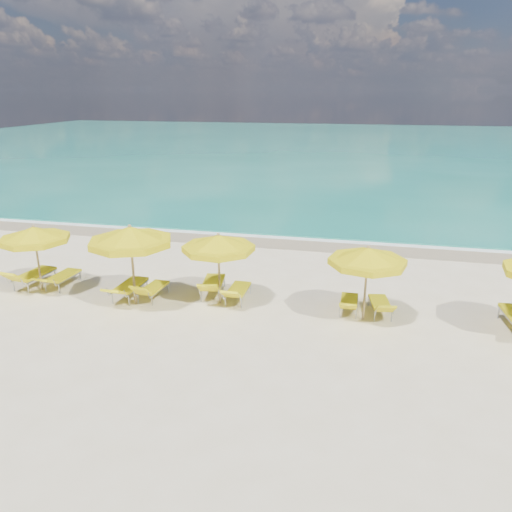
# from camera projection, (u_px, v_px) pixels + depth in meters

# --- Properties ---
(ground_plane) EXTENTS (120.00, 120.00, 0.00)m
(ground_plane) POSITION_uv_depth(u_px,v_px,m) (245.00, 307.00, 15.64)
(ground_plane) COLOR beige
(ocean) EXTENTS (120.00, 80.00, 0.30)m
(ocean) POSITION_uv_depth(u_px,v_px,m) (342.00, 146.00, 60.03)
(ocean) COLOR #147462
(ocean) RESTS_ON ground
(wet_sand_band) EXTENTS (120.00, 2.60, 0.01)m
(wet_sand_band) POSITION_uv_depth(u_px,v_px,m) (285.00, 241.00, 22.49)
(wet_sand_band) COLOR tan
(wet_sand_band) RESTS_ON ground
(foam_line) EXTENTS (120.00, 1.20, 0.03)m
(foam_line) POSITION_uv_depth(u_px,v_px,m) (288.00, 236.00, 23.23)
(foam_line) COLOR white
(foam_line) RESTS_ON ground
(whitecap_near) EXTENTS (14.00, 0.36, 0.05)m
(whitecap_near) POSITION_uv_depth(u_px,v_px,m) (219.00, 194.00, 32.63)
(whitecap_near) COLOR white
(whitecap_near) RESTS_ON ground
(whitecap_far) EXTENTS (18.00, 0.30, 0.05)m
(whitecap_far) POSITION_uv_depth(u_px,v_px,m) (432.00, 184.00, 36.15)
(whitecap_far) COLOR white
(whitecap_far) RESTS_ON ground
(umbrella_1) EXTENTS (2.38, 2.38, 2.29)m
(umbrella_1) POSITION_uv_depth(u_px,v_px,m) (34.00, 235.00, 16.33)
(umbrella_1) COLOR #A28651
(umbrella_1) RESTS_ON ground
(umbrella_2) EXTENTS (2.61, 2.61, 2.62)m
(umbrella_2) POSITION_uv_depth(u_px,v_px,m) (130.00, 237.00, 15.15)
(umbrella_2) COLOR #A28651
(umbrella_2) RESTS_ON ground
(umbrella_3) EXTENTS (2.84, 2.84, 2.32)m
(umbrella_3) POSITION_uv_depth(u_px,v_px,m) (218.00, 244.00, 15.34)
(umbrella_3) COLOR #A28651
(umbrella_3) RESTS_ON ground
(umbrella_4) EXTENTS (2.57, 2.57, 2.29)m
(umbrella_4) POSITION_uv_depth(u_px,v_px,m) (368.00, 257.00, 14.18)
(umbrella_4) COLOR #A28651
(umbrella_4) RESTS_ON ground
(lounger_1_left) EXTENTS (0.86, 2.06, 0.91)m
(lounger_1_left) POSITION_uv_depth(u_px,v_px,m) (34.00, 279.00, 17.25)
(lounger_1_left) COLOR #A5A8AD
(lounger_1_left) RESTS_ON ground
(lounger_1_right) EXTENTS (0.70, 1.89, 0.70)m
(lounger_1_right) POSITION_uv_depth(u_px,v_px,m) (62.00, 280.00, 17.21)
(lounger_1_right) COLOR #A5A8AD
(lounger_1_right) RESTS_ON ground
(lounger_2_left) EXTENTS (0.71, 2.02, 0.76)m
(lounger_2_left) POSITION_uv_depth(u_px,v_px,m) (129.00, 291.00, 16.29)
(lounger_2_left) COLOR #A5A8AD
(lounger_2_left) RESTS_ON ground
(lounger_2_right) EXTENTS (0.69, 1.70, 0.78)m
(lounger_2_right) POSITION_uv_depth(u_px,v_px,m) (153.00, 292.00, 16.22)
(lounger_2_right) COLOR #A5A8AD
(lounger_2_right) RESTS_ON ground
(lounger_3_left) EXTENTS (0.95, 2.06, 0.85)m
(lounger_3_left) POSITION_uv_depth(u_px,v_px,m) (213.00, 288.00, 16.51)
(lounger_3_left) COLOR #A5A8AD
(lounger_3_left) RESTS_ON ground
(lounger_3_right) EXTENTS (0.60, 1.77, 0.76)m
(lounger_3_right) POSITION_uv_depth(u_px,v_px,m) (238.00, 294.00, 16.05)
(lounger_3_right) COLOR #A5A8AD
(lounger_3_right) RESTS_ON ground
(lounger_4_left) EXTENTS (0.55, 1.61, 0.68)m
(lounger_4_left) POSITION_uv_depth(u_px,v_px,m) (349.00, 306.00, 15.26)
(lounger_4_left) COLOR #A5A8AD
(lounger_4_left) RESTS_ON ground
(lounger_4_right) EXTENTS (0.81, 1.73, 0.73)m
(lounger_4_right) POSITION_uv_depth(u_px,v_px,m) (380.00, 308.00, 15.07)
(lounger_4_right) COLOR #A5A8AD
(lounger_4_right) RESTS_ON ground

